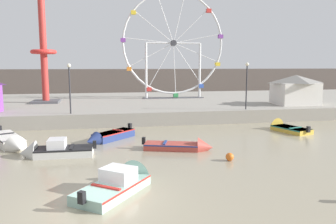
# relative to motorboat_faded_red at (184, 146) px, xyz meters

# --- Properties ---
(ground_plane) EXTENTS (240.00, 240.00, 0.00)m
(ground_plane) POSITION_rel_motorboat_faded_red_xyz_m (-5.11, -7.31, -0.21)
(ground_plane) COLOR gray
(quay_promenade) EXTENTS (110.00, 21.46, 1.16)m
(quay_promenade) POSITION_rel_motorboat_faded_red_xyz_m (-5.11, 18.89, 0.37)
(quay_promenade) COLOR gray
(quay_promenade) RESTS_ON ground_plane
(distant_town_skyline) EXTENTS (140.00, 3.00, 4.40)m
(distant_town_skyline) POSITION_rel_motorboat_faded_red_xyz_m (-5.11, 44.06, 1.99)
(distant_town_skyline) COLOR #564C47
(distant_town_skyline) RESTS_ON ground_plane
(motorboat_faded_red) EXTENTS (4.36, 2.41, 1.17)m
(motorboat_faded_red) POSITION_rel_motorboat_faded_red_xyz_m (0.00, 0.00, 0.00)
(motorboat_faded_red) COLOR #B24238
(motorboat_faded_red) RESTS_ON ground_plane
(motorboat_mustard_yellow) EXTENTS (2.47, 3.99, 1.40)m
(motorboat_mustard_yellow) POSITION_rel_motorboat_faded_red_xyz_m (9.19, 4.62, -0.01)
(motorboat_mustard_yellow) COLOR gold
(motorboat_mustard_yellow) RESTS_ON ground_plane
(motorboat_pale_grey) EXTENTS (4.24, 1.52, 1.46)m
(motorboat_pale_grey) POSITION_rel_motorboat_faded_red_xyz_m (-7.78, -0.05, 0.10)
(motorboat_pale_grey) COLOR silver
(motorboat_pale_grey) RESTS_ON ground_plane
(motorboat_white_red_stripe) EXTENTS (3.58, 5.41, 1.25)m
(motorboat_white_red_stripe) POSITION_rel_motorboat_faded_red_xyz_m (-10.70, 2.92, 0.08)
(motorboat_white_red_stripe) COLOR silver
(motorboat_white_red_stripe) RESTS_ON ground_plane
(motorboat_navy_blue) EXTENTS (3.68, 3.71, 1.12)m
(motorboat_navy_blue) POSITION_rel_motorboat_faded_red_xyz_m (-4.59, 3.40, 0.08)
(motorboat_navy_blue) COLOR navy
(motorboat_navy_blue) RESTS_ON ground_plane
(motorboat_seafoam) EXTENTS (3.86, 4.41, 1.53)m
(motorboat_seafoam) POSITION_rel_motorboat_faded_red_xyz_m (-3.97, -5.69, 0.07)
(motorboat_seafoam) COLOR #93BCAD
(motorboat_seafoam) RESTS_ON ground_plane
(ferris_wheel_white_frame) EXTENTS (12.35, 1.20, 12.65)m
(ferris_wheel_white_frame) POSITION_rel_motorboat_faded_red_xyz_m (3.43, 20.25, 7.30)
(ferris_wheel_white_frame) COLOR silver
(ferris_wheel_white_frame) RESTS_ON quay_promenade
(drop_tower_red_tower) EXTENTS (2.80, 2.80, 16.63)m
(drop_tower_red_tower) POSITION_rel_motorboat_faded_red_xyz_m (-10.93, 17.96, 7.65)
(drop_tower_red_tower) COLOR #BC332D
(drop_tower_red_tower) RESTS_ON quay_promenade
(carnival_booth_white_ticket) EXTENTS (4.47, 3.63, 2.99)m
(carnival_booth_white_ticket) POSITION_rel_motorboat_faded_red_xyz_m (14.33, 11.59, 2.50)
(carnival_booth_white_ticket) COLOR silver
(carnival_booth_white_ticket) RESTS_ON quay_promenade
(promenade_lamp_near) EXTENTS (0.32, 0.32, 4.22)m
(promenade_lamp_near) POSITION_rel_motorboat_faded_red_xyz_m (7.83, 8.85, 3.68)
(promenade_lamp_near) COLOR #2D2D33
(promenade_lamp_near) RESTS_ON quay_promenade
(promenade_lamp_far) EXTENTS (0.32, 0.32, 4.11)m
(promenade_lamp_far) POSITION_rel_motorboat_faded_red_xyz_m (-7.53, 8.97, 3.62)
(promenade_lamp_far) COLOR #2D2D33
(promenade_lamp_far) RESTS_ON quay_promenade
(mooring_buoy_orange) EXTENTS (0.44, 0.44, 0.44)m
(mooring_buoy_orange) POSITION_rel_motorboat_faded_red_xyz_m (1.86, -2.77, 0.01)
(mooring_buoy_orange) COLOR orange
(mooring_buoy_orange) RESTS_ON ground_plane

